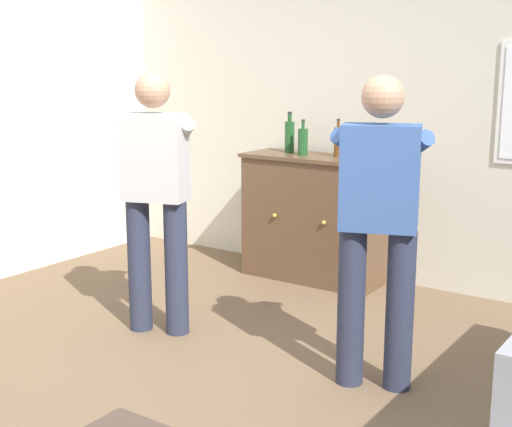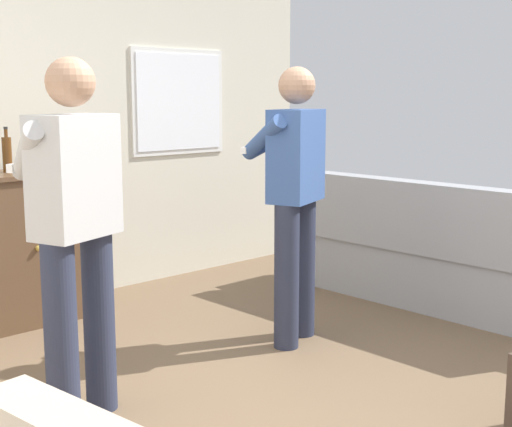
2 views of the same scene
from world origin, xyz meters
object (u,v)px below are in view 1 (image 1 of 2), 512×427
at_px(bottle_liquor_amber, 338,141).
at_px(person_standing_left, 156,191).
at_px(bottle_spirits_clear, 290,136).
at_px(sideboard_cabinet, 314,218).
at_px(person_standing_right, 379,218).
at_px(bottle_wine_green, 303,141).

relative_size(bottle_liquor_amber, person_standing_left, 0.18).
height_order(bottle_spirits_clear, person_standing_left, person_standing_left).
distance_m(bottle_spirits_clear, person_standing_left, 1.64).
distance_m(bottle_liquor_amber, bottle_spirits_clear, 0.45).
bearing_deg(sideboard_cabinet, bottle_spirits_clear, 168.97).
distance_m(sideboard_cabinet, bottle_liquor_amber, 0.65).
height_order(sideboard_cabinet, bottle_spirits_clear, bottle_spirits_clear).
xyz_separation_m(bottle_liquor_amber, person_standing_right, (1.08, -1.55, -0.20)).
distance_m(bottle_liquor_amber, person_standing_right, 1.91).
xyz_separation_m(bottle_wine_green, bottle_spirits_clear, (-0.18, 0.09, 0.03)).
height_order(bottle_liquor_amber, bottle_spirits_clear, bottle_spirits_clear).
xyz_separation_m(sideboard_cabinet, person_standing_left, (-0.25, -1.57, 0.43)).
height_order(bottle_spirits_clear, person_standing_right, person_standing_right).
xyz_separation_m(bottle_liquor_amber, bottle_spirits_clear, (-0.45, 0.01, 0.02)).
relative_size(bottle_wine_green, person_standing_right, 0.17).
height_order(bottle_wine_green, bottle_liquor_amber, bottle_liquor_amber).
bearing_deg(person_standing_left, bottle_liquor_amber, 75.04).
xyz_separation_m(bottle_liquor_amber, person_standing_left, (-0.43, -1.62, -0.20)).
height_order(person_standing_left, person_standing_right, same).
bearing_deg(bottle_wine_green, sideboard_cabinet, 19.44).
bearing_deg(person_standing_right, person_standing_left, -177.60).
distance_m(sideboard_cabinet, person_standing_right, 2.01).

